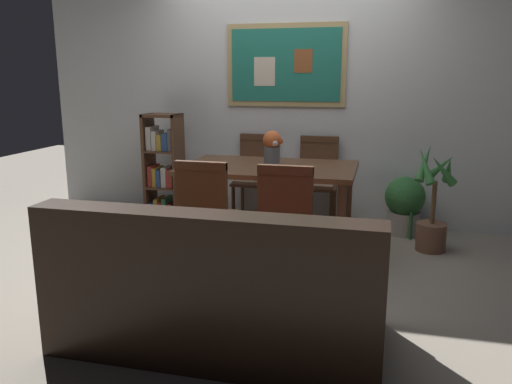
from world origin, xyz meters
The scene contains 13 objects.
ground_plane centered at (0.00, 0.00, 0.00)m, with size 12.00×12.00×0.00m, color gray.
wall_back_with_painting centered at (0.00, 1.37, 1.31)m, with size 5.20×0.14×2.60m.
dining_table centered at (0.03, 0.38, 0.65)m, with size 1.46×0.92×0.75m.
dining_chair_near_right centered at (0.33, -0.40, 0.54)m, with size 0.40×0.41×0.91m.
dining_chair_near_left centered at (-0.27, -0.39, 0.54)m, with size 0.40×0.41×0.91m.
dining_chair_far_right centered at (0.35, 1.15, 0.54)m, with size 0.40×0.41×0.91m.
dining_chair_far_left centered at (-0.29, 1.18, 0.54)m, with size 0.40×0.41×0.91m.
leather_couch centered at (0.11, -1.28, 0.31)m, with size 1.80×0.84×0.84m.
bookshelf centered at (-1.22, 0.97, 0.53)m, with size 0.36×0.28×1.12m.
potted_ivy centered at (1.19, 1.12, 0.30)m, with size 0.38×0.38×0.59m.
potted_palm centered at (1.41, 0.69, 0.35)m, with size 0.37×0.39×0.93m.
flower_vase centered at (0.04, 0.45, 0.91)m, with size 0.17×0.17×0.29m.
tv_remote centered at (0.29, 0.23, 0.76)m, with size 0.09×0.16×0.02m.
Camera 1 is at (0.95, -3.79, 1.49)m, focal length 35.69 mm.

